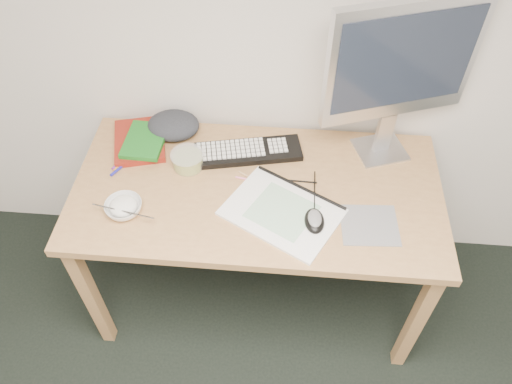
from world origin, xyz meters
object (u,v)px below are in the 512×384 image
sketchpad (282,212)px  monitor (402,66)px  desk (257,202)px  rice_bowl (124,208)px  keyboard (248,152)px

sketchpad → monitor: monitor is taller
desk → monitor: size_ratio=2.16×
rice_bowl → keyboard: bearing=38.6°
sketchpad → rice_bowl: size_ratio=2.94×
desk → rice_bowl: bearing=-161.8°
desk → keyboard: keyboard is taller
sketchpad → monitor: bearing=72.6°
keyboard → rice_bowl: 0.54m
sketchpad → rice_bowl: bearing=-146.9°
desk → monitor: (0.48, 0.25, 0.49)m
desk → sketchpad: sketchpad is taller
sketchpad → keyboard: 0.33m
monitor → rice_bowl: 1.10m
desk → monitor: 0.73m
sketchpad → desk: bearing=160.2°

